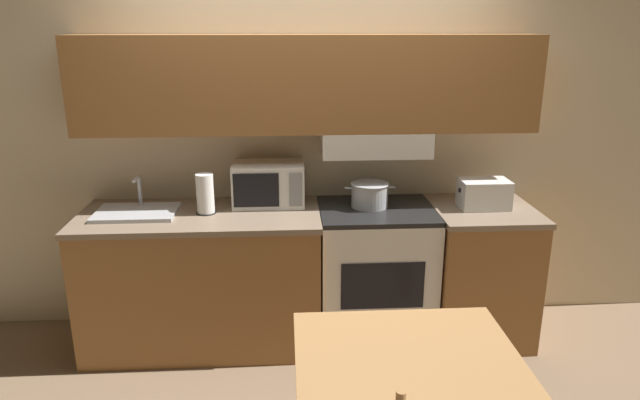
{
  "coord_description": "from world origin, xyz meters",
  "views": [
    {
      "loc": [
        -0.15,
        -3.79,
        2.05
      ],
      "look_at": [
        0.05,
        -0.59,
        1.06
      ],
      "focal_mm": 32.0,
      "sensor_mm": 36.0,
      "label": 1
    }
  ],
  "objects_px": {
    "sink_basin": "(136,212)",
    "stove_range": "(375,272)",
    "cooking_pot": "(370,194)",
    "microwave": "(268,184)",
    "dining_table": "(406,378)",
    "paper_towel_roll": "(205,194)",
    "toaster": "(484,194)"
  },
  "relations": [
    {
      "from": "sink_basin",
      "to": "stove_range",
      "type": "bearing_deg",
      "value": 0.96
    },
    {
      "from": "cooking_pot",
      "to": "microwave",
      "type": "bearing_deg",
      "value": 172.57
    },
    {
      "from": "microwave",
      "to": "dining_table",
      "type": "distance_m",
      "value": 1.74
    },
    {
      "from": "stove_range",
      "to": "sink_basin",
      "type": "xyz_separation_m",
      "value": [
        -1.53,
        -0.03,
        0.47
      ]
    },
    {
      "from": "cooking_pot",
      "to": "microwave",
      "type": "height_order",
      "value": "microwave"
    },
    {
      "from": "stove_range",
      "to": "sink_basin",
      "type": "distance_m",
      "value": 1.6
    },
    {
      "from": "paper_towel_roll",
      "to": "dining_table",
      "type": "relative_size",
      "value": 0.28
    },
    {
      "from": "stove_range",
      "to": "toaster",
      "type": "relative_size",
      "value": 2.79
    },
    {
      "from": "stove_range",
      "to": "toaster",
      "type": "bearing_deg",
      "value": -1.6
    },
    {
      "from": "stove_range",
      "to": "microwave",
      "type": "height_order",
      "value": "microwave"
    },
    {
      "from": "stove_range",
      "to": "toaster",
      "type": "xyz_separation_m",
      "value": [
        0.69,
        -0.02,
        0.55
      ]
    },
    {
      "from": "cooking_pot",
      "to": "sink_basin",
      "type": "bearing_deg",
      "value": -177.35
    },
    {
      "from": "microwave",
      "to": "sink_basin",
      "type": "xyz_separation_m",
      "value": [
        -0.83,
        -0.15,
        -0.12
      ]
    },
    {
      "from": "toaster",
      "to": "paper_towel_roll",
      "type": "distance_m",
      "value": 1.79
    },
    {
      "from": "microwave",
      "to": "toaster",
      "type": "bearing_deg",
      "value": -6.08
    },
    {
      "from": "microwave",
      "to": "stove_range",
      "type": "bearing_deg",
      "value": -10.45
    },
    {
      "from": "dining_table",
      "to": "cooking_pot",
      "type": "bearing_deg",
      "value": 87.77
    },
    {
      "from": "stove_range",
      "to": "dining_table",
      "type": "xyz_separation_m",
      "value": [
        -0.1,
        -1.46,
        0.18
      ]
    },
    {
      "from": "cooking_pot",
      "to": "paper_towel_roll",
      "type": "height_order",
      "value": "paper_towel_roll"
    },
    {
      "from": "microwave",
      "to": "dining_table",
      "type": "xyz_separation_m",
      "value": [
        0.6,
        -1.59,
        -0.41
      ]
    },
    {
      "from": "toaster",
      "to": "paper_towel_roll",
      "type": "xyz_separation_m",
      "value": [
        -1.79,
        -0.01,
        0.03
      ]
    },
    {
      "from": "microwave",
      "to": "sink_basin",
      "type": "bearing_deg",
      "value": -169.41
    },
    {
      "from": "toaster",
      "to": "dining_table",
      "type": "bearing_deg",
      "value": -118.9
    },
    {
      "from": "microwave",
      "to": "sink_basin",
      "type": "relative_size",
      "value": 0.93
    },
    {
      "from": "cooking_pot",
      "to": "toaster",
      "type": "height_order",
      "value": "toaster"
    },
    {
      "from": "paper_towel_roll",
      "to": "dining_table",
      "type": "xyz_separation_m",
      "value": [
        0.99,
        -1.43,
        -0.39
      ]
    },
    {
      "from": "cooking_pot",
      "to": "paper_towel_roll",
      "type": "xyz_separation_m",
      "value": [
        -1.05,
        -0.07,
        0.04
      ]
    },
    {
      "from": "stove_range",
      "to": "sink_basin",
      "type": "bearing_deg",
      "value": -179.04
    },
    {
      "from": "cooking_pot",
      "to": "dining_table",
      "type": "xyz_separation_m",
      "value": [
        -0.06,
        -1.5,
        -0.35
      ]
    },
    {
      "from": "toaster",
      "to": "dining_table",
      "type": "xyz_separation_m",
      "value": [
        -0.79,
        -1.44,
        -0.36
      ]
    },
    {
      "from": "stove_range",
      "to": "microwave",
      "type": "relative_size",
      "value": 1.96
    },
    {
      "from": "dining_table",
      "to": "paper_towel_roll",
      "type": "bearing_deg",
      "value": 124.69
    }
  ]
}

